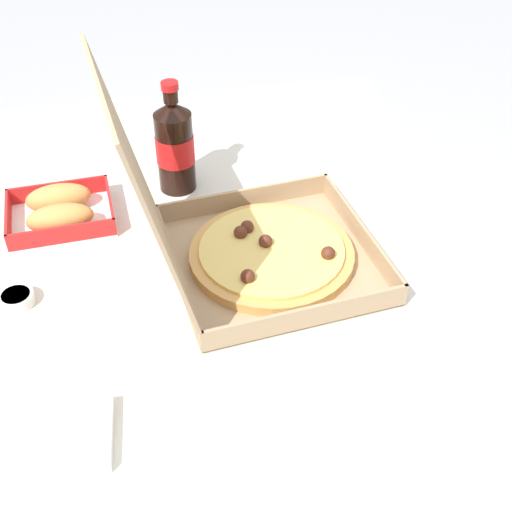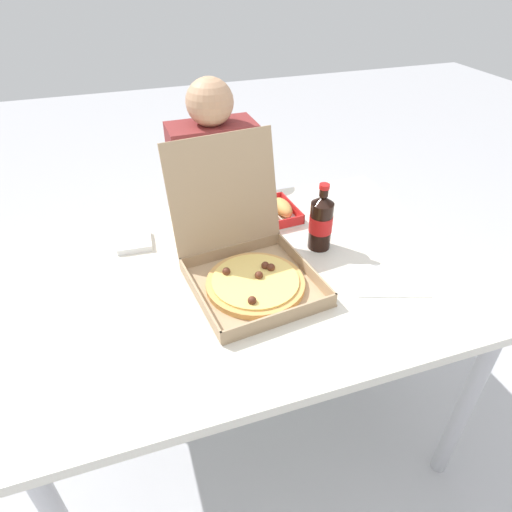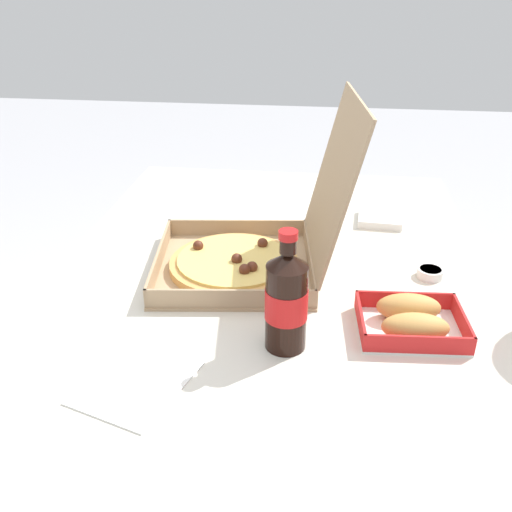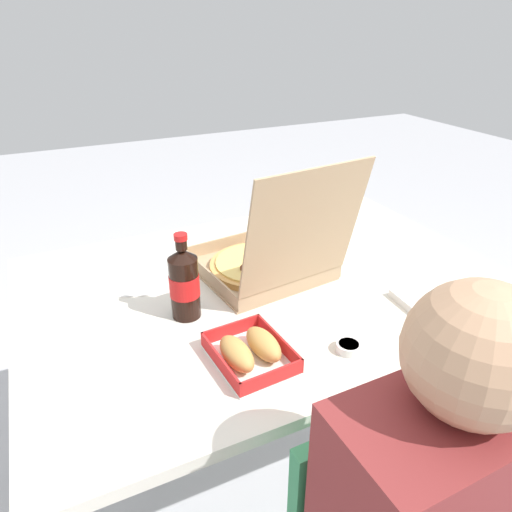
{
  "view_description": "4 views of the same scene",
  "coord_description": "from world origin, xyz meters",
  "px_view_note": "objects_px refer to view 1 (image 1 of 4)",
  "views": [
    {
      "loc": [
        -0.88,
        0.12,
        1.52
      ],
      "look_at": [
        -0.04,
        -0.04,
        0.81
      ],
      "focal_mm": 47.82,
      "sensor_mm": 36.0,
      "label": 1
    },
    {
      "loc": [
        -0.31,
        -1.0,
        1.57
      ],
      "look_at": [
        0.02,
        -0.01,
        0.82
      ],
      "focal_mm": 30.87,
      "sensor_mm": 36.0,
      "label": 2
    },
    {
      "loc": [
        1.08,
        0.1,
        1.36
      ],
      "look_at": [
        0.04,
        -0.02,
        0.82
      ],
      "focal_mm": 39.83,
      "sensor_mm": 36.0,
      "label": 3
    },
    {
      "loc": [
        0.52,
        1.01,
        1.43
      ],
      "look_at": [
        0.02,
        -0.05,
        0.82
      ],
      "focal_mm": 32.76,
      "sensor_mm": 36.0,
      "label": 4
    }
  ],
  "objects_px": {
    "pizza_box_open": "(250,244)",
    "napkin_pile": "(70,437)",
    "cola_bottle": "(175,145)",
    "paper_menu": "(276,145)",
    "bread_side_box": "(60,210)",
    "dipping_sauce_cup": "(17,298)"
  },
  "relations": [
    {
      "from": "pizza_box_open",
      "to": "bread_side_box",
      "type": "relative_size",
      "value": 2.27
    },
    {
      "from": "paper_menu",
      "to": "napkin_pile",
      "type": "distance_m",
      "value": 0.81
    },
    {
      "from": "paper_menu",
      "to": "dipping_sauce_cup",
      "type": "xyz_separation_m",
      "value": [
        -0.4,
        0.52,
        0.01
      ]
    },
    {
      "from": "bread_side_box",
      "to": "cola_bottle",
      "type": "bearing_deg",
      "value": -72.3
    },
    {
      "from": "bread_side_box",
      "to": "napkin_pile",
      "type": "distance_m",
      "value": 0.5
    },
    {
      "from": "pizza_box_open",
      "to": "bread_side_box",
      "type": "bearing_deg",
      "value": 58.04
    },
    {
      "from": "pizza_box_open",
      "to": "bread_side_box",
      "type": "xyz_separation_m",
      "value": [
        0.2,
        0.32,
        -0.03
      ]
    },
    {
      "from": "pizza_box_open",
      "to": "dipping_sauce_cup",
      "type": "relative_size",
      "value": 8.09
    },
    {
      "from": "pizza_box_open",
      "to": "paper_menu",
      "type": "relative_size",
      "value": 2.16
    },
    {
      "from": "pizza_box_open",
      "to": "bread_side_box",
      "type": "distance_m",
      "value": 0.38
    },
    {
      "from": "pizza_box_open",
      "to": "napkin_pile",
      "type": "height_order",
      "value": "pizza_box_open"
    },
    {
      "from": "cola_bottle",
      "to": "napkin_pile",
      "type": "height_order",
      "value": "cola_bottle"
    },
    {
      "from": "pizza_box_open",
      "to": "cola_bottle",
      "type": "height_order",
      "value": "pizza_box_open"
    },
    {
      "from": "napkin_pile",
      "to": "dipping_sauce_cup",
      "type": "distance_m",
      "value": 0.3
    },
    {
      "from": "dipping_sauce_cup",
      "to": "cola_bottle",
      "type": "bearing_deg",
      "value": -45.7
    },
    {
      "from": "bread_side_box",
      "to": "dipping_sauce_cup",
      "type": "height_order",
      "value": "bread_side_box"
    },
    {
      "from": "pizza_box_open",
      "to": "napkin_pile",
      "type": "xyz_separation_m",
      "value": [
        -0.3,
        0.3,
        -0.04
      ]
    },
    {
      "from": "pizza_box_open",
      "to": "paper_menu",
      "type": "distance_m",
      "value": 0.41
    },
    {
      "from": "dipping_sauce_cup",
      "to": "paper_menu",
      "type": "bearing_deg",
      "value": -52.15
    },
    {
      "from": "pizza_box_open",
      "to": "napkin_pile",
      "type": "relative_size",
      "value": 4.12
    },
    {
      "from": "bread_side_box",
      "to": "napkin_pile",
      "type": "height_order",
      "value": "bread_side_box"
    },
    {
      "from": "paper_menu",
      "to": "pizza_box_open",
      "type": "bearing_deg",
      "value": 179.37
    }
  ]
}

